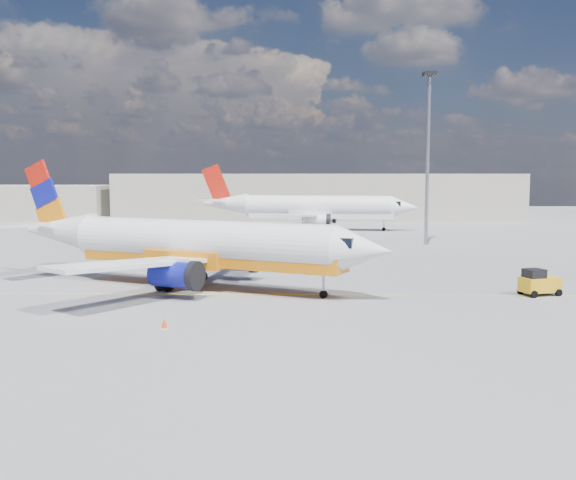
{
  "coord_description": "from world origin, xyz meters",
  "views": [
    {
      "loc": [
        2.14,
        -39.14,
        8.05
      ],
      "look_at": [
        1.25,
        4.66,
        3.5
      ],
      "focal_mm": 40.0,
      "sensor_mm": 36.0,
      "label": 1
    }
  ],
  "objects_px": {
    "gse_tug": "(539,283)",
    "main_jet": "(192,244)",
    "second_jet": "(311,208)",
    "traffic_cone": "(164,324)"
  },
  "relations": [
    {
      "from": "gse_tug",
      "to": "traffic_cone",
      "type": "relative_size",
      "value": 5.1
    },
    {
      "from": "second_jet",
      "to": "gse_tug",
      "type": "bearing_deg",
      "value": -65.29
    },
    {
      "from": "gse_tug",
      "to": "traffic_cone",
      "type": "height_order",
      "value": "gse_tug"
    },
    {
      "from": "second_jet",
      "to": "main_jet",
      "type": "bearing_deg",
      "value": -92.66
    },
    {
      "from": "main_jet",
      "to": "gse_tug",
      "type": "xyz_separation_m",
      "value": [
        23.53,
        -2.66,
        -2.22
      ]
    },
    {
      "from": "gse_tug",
      "to": "main_jet",
      "type": "bearing_deg",
      "value": 155.15
    },
    {
      "from": "gse_tug",
      "to": "second_jet",
      "type": "bearing_deg",
      "value": 87.82
    },
    {
      "from": "second_jet",
      "to": "traffic_cone",
      "type": "distance_m",
      "value": 59.69
    },
    {
      "from": "main_jet",
      "to": "second_jet",
      "type": "distance_m",
      "value": 47.54
    },
    {
      "from": "main_jet",
      "to": "gse_tug",
      "type": "height_order",
      "value": "main_jet"
    }
  ]
}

